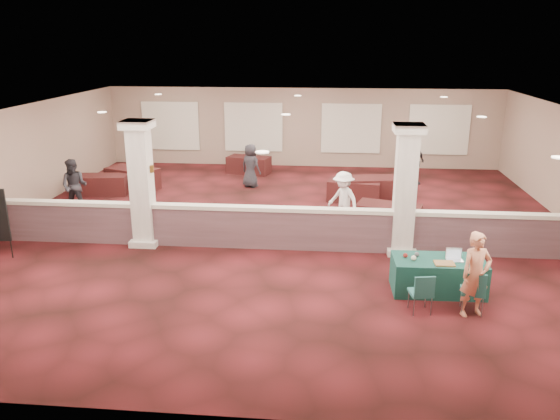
# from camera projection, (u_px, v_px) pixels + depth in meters

# --- Properties ---
(ground) EXTENTS (16.00, 16.00, 0.00)m
(ground) POSITION_uv_depth(u_px,v_px,m) (285.00, 229.00, 15.26)
(ground) COLOR #4E1317
(ground) RESTS_ON ground
(wall_back) EXTENTS (16.00, 0.04, 3.20)m
(wall_back) POSITION_uv_depth(u_px,v_px,m) (302.00, 128.00, 22.38)
(wall_back) COLOR gray
(wall_back) RESTS_ON ground
(wall_front) EXTENTS (16.00, 0.04, 3.20)m
(wall_front) POSITION_uv_depth(u_px,v_px,m) (235.00, 315.00, 7.18)
(wall_front) COLOR gray
(wall_front) RESTS_ON ground
(wall_left) EXTENTS (0.04, 16.00, 3.20)m
(wall_left) POSITION_uv_depth(u_px,v_px,m) (5.00, 167.00, 15.49)
(wall_left) COLOR gray
(wall_left) RESTS_ON ground
(ceiling) EXTENTS (16.00, 16.00, 0.02)m
(ceiling) POSITION_uv_depth(u_px,v_px,m) (286.00, 114.00, 14.30)
(ceiling) COLOR white
(ceiling) RESTS_ON wall_back
(partition_wall) EXTENTS (15.60, 0.28, 1.10)m
(partition_wall) POSITION_uv_depth(u_px,v_px,m) (281.00, 227.00, 13.66)
(partition_wall) COLOR #4C3338
(partition_wall) RESTS_ON ground
(column_left) EXTENTS (0.72, 0.72, 3.20)m
(column_left) POSITION_uv_depth(u_px,v_px,m) (142.00, 183.00, 13.65)
(column_left) COLOR beige
(column_left) RESTS_ON ground
(column_right) EXTENTS (0.72, 0.72, 3.20)m
(column_right) POSITION_uv_depth(u_px,v_px,m) (405.00, 189.00, 13.07)
(column_right) COLOR beige
(column_right) RESTS_ON ground
(sconce_left) EXTENTS (0.12, 0.12, 0.18)m
(sconce_left) POSITION_uv_depth(u_px,v_px,m) (130.00, 168.00, 13.57)
(sconce_left) COLOR brown
(sconce_left) RESTS_ON column_left
(sconce_right) EXTENTS (0.12, 0.12, 0.18)m
(sconce_right) POSITION_uv_depth(u_px,v_px,m) (151.00, 169.00, 13.52)
(sconce_right) COLOR brown
(sconce_right) RESTS_ON column_left
(near_table) EXTENTS (1.89, 0.98, 0.72)m
(near_table) POSITION_uv_depth(u_px,v_px,m) (438.00, 275.00, 11.39)
(near_table) COLOR #103B34
(near_table) RESTS_ON ground
(conf_chair_main) EXTENTS (0.50, 0.50, 0.88)m
(conf_chair_main) POSITION_uv_depth(u_px,v_px,m) (474.00, 289.00, 10.40)
(conf_chair_main) COLOR #1D5452
(conf_chair_main) RESTS_ON ground
(conf_chair_side) EXTENTS (0.47, 0.48, 0.82)m
(conf_chair_side) POSITION_uv_depth(u_px,v_px,m) (422.00, 291.00, 10.41)
(conf_chair_side) COLOR #1D5452
(conf_chair_side) RESTS_ON ground
(woman) EXTENTS (0.70, 0.57, 1.67)m
(woman) POSITION_uv_depth(u_px,v_px,m) (476.00, 275.00, 10.27)
(woman) COLOR tan
(woman) RESTS_ON ground
(far_table_front_left) EXTENTS (1.73, 1.04, 0.66)m
(far_table_front_left) POSITION_uv_depth(u_px,v_px,m) (103.00, 185.00, 18.58)
(far_table_front_left) COLOR black
(far_table_front_left) RESTS_ON ground
(far_table_front_center) EXTENTS (1.79, 1.10, 0.68)m
(far_table_front_center) POSITION_uv_depth(u_px,v_px,m) (354.00, 191.00, 17.83)
(far_table_front_center) COLOR black
(far_table_front_center) RESTS_ON ground
(far_table_front_right) EXTENTS (1.90, 1.32, 0.70)m
(far_table_front_right) POSITION_uv_depth(u_px,v_px,m) (388.00, 217.00, 15.18)
(far_table_front_right) COLOR black
(far_table_front_right) RESTS_ON ground
(far_table_back_left) EXTENTS (2.02, 1.51, 0.73)m
(far_table_back_left) POSITION_uv_depth(u_px,v_px,m) (133.00, 178.00, 19.29)
(far_table_back_left) COLOR black
(far_table_back_left) RESTS_ON ground
(far_table_back_center) EXTENTS (1.78, 1.18, 0.66)m
(far_table_back_center) POSITION_uv_depth(u_px,v_px,m) (249.00, 165.00, 21.51)
(far_table_back_center) COLOR black
(far_table_back_center) RESTS_ON ground
(far_table_back_right) EXTENTS (1.97, 1.24, 0.74)m
(far_table_back_right) POSITION_uv_depth(u_px,v_px,m) (369.00, 188.00, 17.96)
(far_table_back_right) COLOR black
(far_table_back_right) RESTS_ON ground
(attendee_a) EXTENTS (0.82, 0.48, 1.65)m
(attendee_a) POSITION_uv_depth(u_px,v_px,m) (75.00, 186.00, 16.50)
(attendee_a) COLOR black
(attendee_a) RESTS_ON ground
(attendee_b) EXTENTS (1.07, 1.04, 1.60)m
(attendee_b) POSITION_uv_depth(u_px,v_px,m) (343.00, 200.00, 15.19)
(attendee_b) COLOR silver
(attendee_b) RESTS_ON ground
(attendee_c) EXTENTS (1.00, 0.99, 1.62)m
(attendee_c) POSITION_uv_depth(u_px,v_px,m) (415.00, 163.00, 19.69)
(attendee_c) COLOR black
(attendee_c) RESTS_ON ground
(attendee_d) EXTENTS (0.87, 0.73, 1.55)m
(attendee_d) POSITION_uv_depth(u_px,v_px,m) (251.00, 166.00, 19.37)
(attendee_d) COLOR black
(attendee_d) RESTS_ON ground
(laptop_base) EXTENTS (0.33, 0.23, 0.02)m
(laptop_base) POSITION_uv_depth(u_px,v_px,m) (454.00, 260.00, 11.21)
(laptop_base) COLOR silver
(laptop_base) RESTS_ON near_table
(laptop_screen) EXTENTS (0.33, 0.02, 0.22)m
(laptop_screen) POSITION_uv_depth(u_px,v_px,m) (454.00, 253.00, 11.28)
(laptop_screen) COLOR silver
(laptop_screen) RESTS_ON near_table
(screen_glow) EXTENTS (0.30, 0.01, 0.19)m
(screen_glow) POSITION_uv_depth(u_px,v_px,m) (454.00, 254.00, 11.28)
(screen_glow) COLOR #B0BED3
(screen_glow) RESTS_ON near_table
(knitting) EXTENTS (0.40, 0.30, 0.03)m
(knitting) POSITION_uv_depth(u_px,v_px,m) (444.00, 263.00, 11.04)
(knitting) COLOR orange
(knitting) RESTS_ON near_table
(yarn_cream) EXTENTS (0.11, 0.11, 0.11)m
(yarn_cream) POSITION_uv_depth(u_px,v_px,m) (414.00, 258.00, 11.21)
(yarn_cream) COLOR #EBE4C2
(yarn_cream) RESTS_ON near_table
(yarn_red) EXTENTS (0.10, 0.10, 0.10)m
(yarn_red) POSITION_uv_depth(u_px,v_px,m) (405.00, 255.00, 11.36)
(yarn_red) COLOR maroon
(yarn_red) RESTS_ON near_table
(yarn_grey) EXTENTS (0.10, 0.10, 0.10)m
(yarn_grey) POSITION_uv_depth(u_px,v_px,m) (417.00, 254.00, 11.41)
(yarn_grey) COLOR #454549
(yarn_grey) RESTS_ON near_table
(scissors) EXTENTS (0.12, 0.03, 0.01)m
(scissors) POSITION_uv_depth(u_px,v_px,m) (475.00, 265.00, 10.97)
(scissors) COLOR red
(scissors) RESTS_ON near_table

